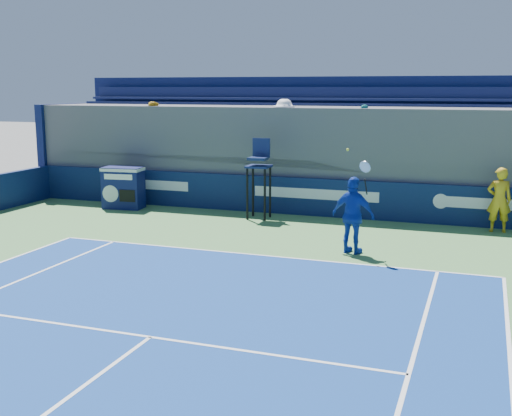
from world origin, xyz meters
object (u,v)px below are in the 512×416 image
(ball_person, at_px, (499,200))
(tennis_player, at_px, (353,215))
(umpire_chair, at_px, (259,170))
(match_clock, at_px, (123,187))

(ball_person, relative_size, tennis_player, 0.71)
(ball_person, bearing_deg, umpire_chair, -4.23)
(ball_person, bearing_deg, match_clock, -5.93)
(match_clock, bearing_deg, ball_person, 1.91)
(ball_person, distance_m, match_clock, 11.79)
(ball_person, relative_size, umpire_chair, 0.74)
(match_clock, height_order, umpire_chair, umpire_chair)
(match_clock, distance_m, tennis_player, 9.05)
(match_clock, relative_size, tennis_player, 0.54)
(ball_person, xyz_separation_m, tennis_player, (-3.37, -3.71, 0.03))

